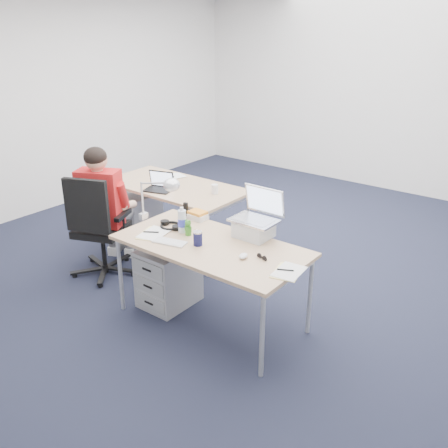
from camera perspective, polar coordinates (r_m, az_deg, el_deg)
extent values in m
plane|color=black|center=(5.38, 0.74, -4.51)|extent=(7.00, 7.00, 0.00)
cube|color=silver|center=(7.94, 16.68, 14.07)|extent=(6.00, 0.02, 2.80)
cube|color=silver|center=(7.09, -19.45, 12.82)|extent=(0.02, 7.00, 2.80)
cube|color=tan|center=(4.09, -1.50, -2.49)|extent=(1.60, 0.80, 0.03)
cylinder|color=#B7BABC|center=(4.51, -11.75, -5.66)|extent=(0.04, 0.04, 0.70)
cylinder|color=#B7BABC|center=(3.65, 4.38, -12.63)|extent=(0.04, 0.04, 0.70)
cylinder|color=#B7BABC|center=(4.94, -5.66, -2.70)|extent=(0.04, 0.04, 0.70)
cylinder|color=#B7BABC|center=(4.16, 9.79, -8.08)|extent=(0.04, 0.04, 0.70)
cube|color=tan|center=(5.55, -5.64, 4.26)|extent=(1.60, 0.80, 0.03)
cylinder|color=#B7BABC|center=(5.97, -13.08, 1.39)|extent=(0.04, 0.04, 0.70)
cylinder|color=#B7BABC|center=(4.98, -1.90, -2.38)|extent=(0.04, 0.04, 0.70)
cylinder|color=#B7BABC|center=(6.41, -8.30, 3.20)|extent=(0.04, 0.04, 0.70)
cylinder|color=#B7BABC|center=(5.49, 2.75, 0.06)|extent=(0.04, 0.04, 0.70)
cylinder|color=black|center=(5.24, -13.61, -2.80)|extent=(0.05, 0.05, 0.42)
cube|color=black|center=(5.15, -13.83, -0.59)|extent=(0.60, 0.60, 0.07)
cube|color=black|center=(4.85, -15.44, 2.01)|extent=(0.42, 0.22, 0.52)
cube|color=red|center=(5.03, -14.01, 2.88)|extent=(0.47, 0.38, 0.57)
sphere|color=tan|center=(4.92, -14.44, 7.17)|extent=(0.22, 0.22, 0.22)
cube|color=#A3A5A9|center=(4.57, -6.33, -5.94)|extent=(0.40, 0.50, 0.55)
cube|color=#A3A5A9|center=(5.95, -9.95, 0.79)|extent=(0.40, 0.50, 0.55)
cube|color=white|center=(4.13, -6.23, -2.05)|extent=(0.30, 0.18, 0.01)
ellipsoid|color=white|center=(3.85, 2.23, -3.68)|extent=(0.08, 0.11, 0.03)
cylinder|color=#161846|center=(4.05, -3.01, -1.64)|extent=(0.10, 0.10, 0.12)
cylinder|color=silver|center=(4.28, -4.82, 0.49)|extent=(0.07, 0.07, 0.23)
cube|color=silver|center=(4.58, -3.02, 1.01)|extent=(0.20, 0.17, 0.08)
cube|color=black|center=(4.61, -4.39, 1.59)|extent=(0.04, 0.03, 0.14)
cube|color=#FFF093|center=(4.31, -8.15, -1.09)|extent=(0.27, 0.33, 0.01)
cube|color=#FFF093|center=(3.67, 7.26, -5.43)|extent=(0.22, 0.29, 0.01)
cylinder|color=white|center=(5.24, -1.06, 4.01)|extent=(0.09, 0.09, 0.10)
cube|color=white|center=(5.84, -6.10, 5.38)|extent=(0.27, 0.33, 0.01)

